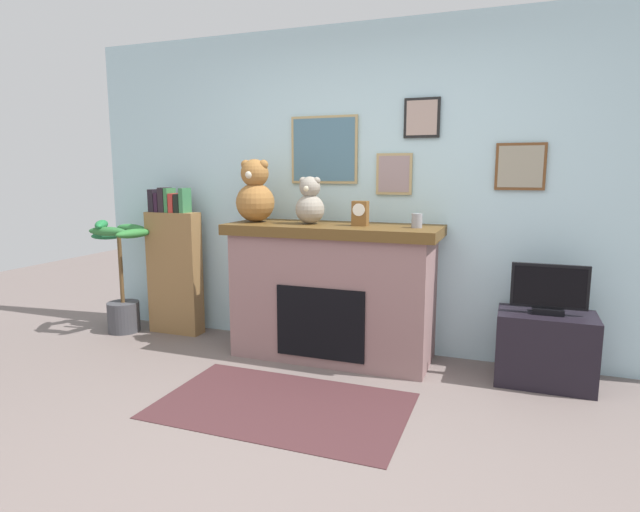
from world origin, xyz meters
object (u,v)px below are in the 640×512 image
object	(u,v)px
fireplace	(333,291)
television	(549,291)
teddy_bear_brown	(310,203)
candle_jar	(417,221)
teddy_bear_tan	(255,194)
mantel_clock	(360,213)
bookshelf	(174,267)
potted_plant	(121,283)
tv_stand	(545,348)

from	to	relation	value
fireplace	television	world-z (taller)	fireplace
teddy_bear_brown	fireplace	bearing A→B (deg)	5.57
candle_jar	teddy_bear_tan	size ratio (longest dim) A/B	0.21
television	mantel_clock	bearing A→B (deg)	-179.42
teddy_bear_brown	bookshelf	bearing A→B (deg)	175.22
potted_plant	candle_jar	world-z (taller)	candle_jar
potted_plant	television	world-z (taller)	potted_plant
mantel_clock	fireplace	bearing A→B (deg)	175.04
tv_stand	bookshelf	bearing A→B (deg)	178.15
fireplace	mantel_clock	world-z (taller)	mantel_clock
television	teddy_bear_tan	size ratio (longest dim) A/B	0.98
fireplace	teddy_bear_tan	world-z (taller)	teddy_bear_tan
potted_plant	fireplace	bearing A→B (deg)	1.79
teddy_bear_tan	television	bearing A→B (deg)	0.33
potted_plant	tv_stand	size ratio (longest dim) A/B	1.62
potted_plant	candle_jar	bearing A→B (deg)	0.98
teddy_bear_tan	mantel_clock	bearing A→B (deg)	-0.04
tv_stand	television	world-z (taller)	television
television	candle_jar	xyz separation A→B (m)	(-0.91, -0.01, 0.45)
teddy_bear_brown	tv_stand	bearing A→B (deg)	0.46
tv_stand	teddy_bear_tan	size ratio (longest dim) A/B	1.27
fireplace	bookshelf	xyz separation A→B (m)	(-1.55, 0.10, 0.08)
candle_jar	teddy_bear_brown	distance (m)	0.84
teddy_bear_tan	bookshelf	bearing A→B (deg)	172.69
mantel_clock	teddy_bear_tan	size ratio (longest dim) A/B	0.37
fireplace	candle_jar	world-z (taller)	candle_jar
bookshelf	mantel_clock	distance (m)	1.85
bookshelf	teddy_bear_tan	world-z (taller)	teddy_bear_tan
candle_jar	mantel_clock	size ratio (longest dim) A/B	0.56
bookshelf	teddy_bear_tan	bearing A→B (deg)	-7.31
television	candle_jar	bearing A→B (deg)	-179.23
potted_plant	teddy_bear_tan	distance (m)	1.59
teddy_bear_tan	fireplace	bearing A→B (deg)	1.60
television	mantel_clock	xyz separation A→B (m)	(-1.33, -0.01, 0.49)
teddy_bear_brown	mantel_clock	bearing A→B (deg)	-0.11
bookshelf	teddy_bear_brown	size ratio (longest dim) A/B	3.61
television	mantel_clock	size ratio (longest dim) A/B	2.66
candle_jar	teddy_bear_brown	xyz separation A→B (m)	(-0.83, -0.00, 0.11)
bookshelf	television	size ratio (longest dim) A/B	2.67
fireplace	mantel_clock	xyz separation A→B (m)	(0.22, -0.02, 0.62)
fireplace	teddy_bear_brown	distance (m)	0.71
bookshelf	teddy_bear_tan	distance (m)	1.12
mantel_clock	bookshelf	bearing A→B (deg)	176.29
candle_jar	mantel_clock	bearing A→B (deg)	-179.83
bookshelf	television	world-z (taller)	bookshelf
potted_plant	teddy_bear_brown	xyz separation A→B (m)	(1.83, 0.05, 0.76)
teddy_bear_tan	candle_jar	bearing A→B (deg)	0.03
television	teddy_bear_tan	distance (m)	2.30
bookshelf	mantel_clock	world-z (taller)	bookshelf
teddy_bear_tan	teddy_bear_brown	xyz separation A→B (m)	(0.47, 0.00, -0.06)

